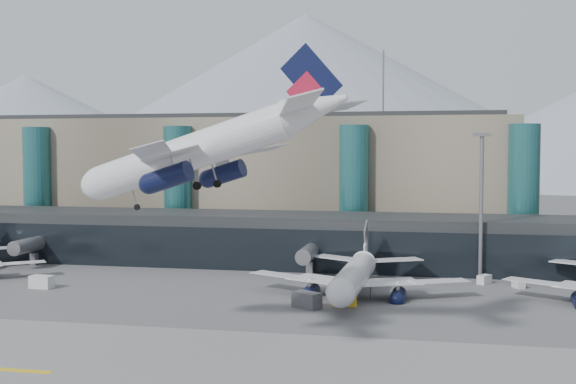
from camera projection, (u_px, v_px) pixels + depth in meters
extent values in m
plane|color=#515154|center=(242.00, 343.00, 84.80)|extent=(900.00, 900.00, 0.00)
cube|color=slate|center=(202.00, 383.00, 70.13)|extent=(400.00, 40.00, 0.04)
cube|color=gold|center=(16.00, 370.00, 74.11)|extent=(8.00, 1.00, 0.02)
cube|color=black|center=(319.00, 240.00, 141.25)|extent=(170.00, 18.00, 10.00)
cube|color=black|center=(312.00, 251.00, 132.60)|extent=(170.00, 0.40, 8.00)
cylinder|color=slate|center=(34.00, 244.00, 141.48)|extent=(2.80, 14.00, 2.80)
cube|color=slate|center=(34.00, 259.00, 141.65)|extent=(1.20, 1.20, 2.40)
cylinder|color=slate|center=(310.00, 252.00, 130.53)|extent=(2.80, 14.00, 2.80)
cube|color=slate|center=(310.00, 268.00, 130.71)|extent=(1.20, 1.20, 2.40)
cube|color=gray|center=(239.00, 181.00, 176.94)|extent=(130.00, 30.00, 30.00)
cube|color=black|center=(239.00, 118.00, 176.02)|extent=(123.50, 28.00, 1.00)
cylinder|color=#246364|center=(37.00, 187.00, 170.30)|extent=(6.40, 6.40, 28.00)
cylinder|color=#246364|center=(178.00, 188.00, 163.33)|extent=(6.40, 6.40, 28.00)
cylinder|color=#246364|center=(354.00, 190.00, 155.37)|extent=(6.40, 6.40, 28.00)
cylinder|color=#246364|center=(523.00, 192.00, 148.41)|extent=(6.40, 6.40, 28.00)
cylinder|color=slate|center=(383.00, 84.00, 168.62)|extent=(0.40, 0.40, 16.00)
cone|color=gray|center=(26.00, 129.00, 506.06)|extent=(320.00, 320.00, 75.00)
cone|color=gray|center=(306.00, 100.00, 465.24)|extent=(400.00, 400.00, 110.00)
cylinder|color=slate|center=(481.00, 209.00, 125.05)|extent=(0.70, 0.70, 25.00)
cube|color=slate|center=(482.00, 135.00, 124.30)|extent=(3.00, 1.20, 0.60)
cylinder|color=silver|center=(203.00, 136.00, 80.41)|extent=(24.85, 8.04, 4.06)
ellipsoid|color=silver|center=(111.00, 137.00, 84.79)|extent=(6.28, 4.94, 4.06)
cone|color=silver|center=(339.00, 133.00, 74.76)|extent=(7.58, 5.16, 4.06)
cube|color=silver|center=(178.00, 141.00, 71.66)|extent=(10.42, 18.46, 0.20)
cylinder|color=black|center=(177.00, 162.00, 74.24)|extent=(5.20, 3.01, 2.23)
cube|color=silver|center=(324.00, 130.00, 70.18)|extent=(6.21, 9.75, 0.16)
cube|color=silver|center=(250.00, 143.00, 87.98)|extent=(14.82, 17.80, 0.20)
cylinder|color=black|center=(232.00, 160.00, 86.64)|extent=(5.20, 3.01, 2.23)
cube|color=silver|center=(352.00, 132.00, 79.32)|extent=(8.32, 9.36, 0.16)
cube|color=black|center=(342.00, 102.00, 74.45)|extent=(6.02, 1.24, 7.15)
cube|color=maroon|center=(332.00, 114.00, 74.90)|extent=(4.05, 0.95, 3.91)
cylinder|color=slate|center=(138.00, 160.00, 83.63)|extent=(0.16, 0.16, 3.25)
cylinder|color=black|center=(138.00, 172.00, 83.71)|extent=(0.75, 0.37, 0.72)
cylinder|color=black|center=(202.00, 173.00, 78.00)|extent=(0.97, 0.51, 0.93)
cylinder|color=black|center=(222.00, 172.00, 82.54)|extent=(0.97, 0.51, 0.93)
cube|color=silver|center=(1.00, 255.00, 129.06)|extent=(17.18, 15.00, 0.20)
cube|color=silver|center=(8.00, 240.00, 142.64)|extent=(9.02, 8.37, 0.16)
cylinder|color=silver|center=(355.00, 266.00, 112.09)|extent=(4.78, 25.01, 4.13)
ellipsoid|color=silver|center=(343.00, 280.00, 99.97)|extent=(4.28, 5.89, 4.13)
cone|color=silver|center=(368.00, 251.00, 127.65)|extent=(4.31, 7.22, 4.13)
cube|color=silver|center=(414.00, 271.00, 111.86)|extent=(18.73, 12.64, 0.21)
cylinder|color=black|center=(399.00, 285.00, 111.08)|extent=(2.40, 5.04, 2.27)
cube|color=silver|center=(396.00, 251.00, 126.51)|extent=(9.87, 7.31, 0.17)
cube|color=silver|center=(302.00, 267.00, 115.86)|extent=(18.62, 13.35, 0.21)
cylinder|color=black|center=(313.00, 282.00, 114.12)|extent=(2.40, 5.04, 2.27)
cube|color=silver|center=(340.00, 249.00, 128.75)|extent=(9.80, 7.65, 0.17)
cube|color=slate|center=(368.00, 232.00, 127.80)|extent=(0.41, 6.17, 7.26)
cube|color=silver|center=(367.00, 240.00, 126.83)|extent=(0.40, 4.13, 3.97)
cylinder|color=slate|center=(347.00, 294.00, 103.76)|extent=(0.17, 0.17, 3.30)
cylinder|color=black|center=(347.00, 304.00, 103.85)|extent=(0.28, 0.74, 0.73)
cylinder|color=black|center=(372.00, 292.00, 112.81)|extent=(0.39, 0.95, 0.94)
cylinder|color=black|center=(341.00, 290.00, 113.92)|extent=(0.39, 0.95, 0.94)
cube|color=silver|center=(563.00, 273.00, 109.10)|extent=(18.96, 14.27, 0.21)
cube|color=silver|center=(42.00, 282.00, 118.28)|extent=(3.81, 2.32, 2.07)
cube|color=#4C4C51|center=(307.00, 300.00, 103.46)|extent=(4.65, 4.01, 2.29)
cube|color=silver|center=(484.00, 279.00, 122.03)|extent=(2.65, 2.99, 1.51)
cube|color=silver|center=(518.00, 284.00, 118.53)|extent=(2.10, 2.63, 1.34)
cube|color=gold|center=(344.00, 299.00, 104.98)|extent=(3.95, 2.51, 2.04)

